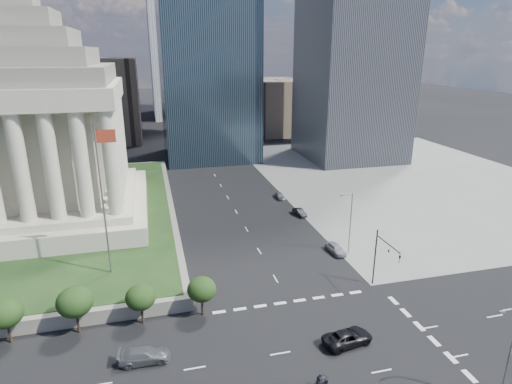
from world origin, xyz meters
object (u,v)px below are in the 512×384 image
object	(u,v)px
flagpole	(103,193)
suv_grey	(144,355)
parked_sedan_mid	(300,212)
traffic_signal_ne	(383,255)
war_memorial	(32,107)
parked_sedan_far	(280,196)
parked_sedan_near	(336,249)
street_lamp_north	(350,219)
pickup_truck	(348,337)
motorcycle_trail	(319,382)
street_lamp_south	(509,349)

from	to	relation	value
flagpole	suv_grey	xyz separation A→B (m)	(3.96, -16.77, -12.35)
flagpole	parked_sedan_mid	size ratio (longest dim) A/B	5.22
flagpole	traffic_signal_ne	distance (m)	36.69
flagpole	suv_grey	distance (m)	21.20
war_memorial	parked_sedan_mid	distance (m)	50.37
parked_sedan_mid	parked_sedan_far	size ratio (longest dim) A/B	1.01
war_memorial	suv_grey	world-z (taller)	war_memorial
war_memorial	flagpole	distance (m)	28.16
suv_grey	parked_sedan_far	xyz separation A→B (m)	(28.64, 45.38, -0.12)
suv_grey	parked_sedan_mid	world-z (taller)	suv_grey
parked_sedan_near	parked_sedan_far	distance (m)	27.26
street_lamp_north	parked_sedan_far	bearing A→B (deg)	95.29
street_lamp_north	suv_grey	world-z (taller)	street_lamp_north
flagpole	pickup_truck	bearing A→B (deg)	-37.19
parked_sedan_far	parked_sedan_mid	bearing A→B (deg)	-84.84
street_lamp_north	motorcycle_trail	bearing A→B (deg)	-120.81
war_memorial	parked_sedan_far	size ratio (longest dim) A/B	10.25
flagpole	parked_sedan_near	size ratio (longest dim) A/B	4.58
traffic_signal_ne	flagpole	bearing A→B (deg)	163.29
war_memorial	street_lamp_north	bearing A→B (deg)	-25.92
flagpole	street_lamp_south	world-z (taller)	flagpole
street_lamp_north	parked_sedan_mid	distance (m)	17.87
war_memorial	suv_grey	bearing A→B (deg)	-68.41
street_lamp_north	parked_sedan_mid	bearing A→B (deg)	96.12
pickup_truck	parked_sedan_mid	xyz separation A→B (m)	(7.94, 37.31, -0.15)
suv_grey	flagpole	bearing A→B (deg)	15.66
street_lamp_north	pickup_truck	xyz separation A→B (m)	(-9.77, -20.26, -4.88)
parked_sedan_far	motorcycle_trail	size ratio (longest dim) A/B	1.70
traffic_signal_ne	parked_sedan_far	xyz separation A→B (m)	(-1.73, 38.91, -4.60)
parked_sedan_far	parked_sedan_near	bearing A→B (deg)	-87.25
pickup_truck	parked_sedan_near	world-z (taller)	pickup_truck
parked_sedan_far	street_lamp_south	bearing A→B (deg)	-86.28
flagpole	parked_sedan_far	xyz separation A→B (m)	(32.60, 28.60, -12.47)
street_lamp_south	parked_sedan_mid	xyz separation A→B (m)	(-1.83, 48.05, -5.03)
traffic_signal_ne	parked_sedan_near	size ratio (longest dim) A/B	1.83
flagpole	pickup_truck	xyz separation A→B (m)	(25.39, -19.26, -12.33)
street_lamp_south	street_lamp_north	distance (m)	31.00
war_memorial	parked_sedan_far	bearing A→B (deg)	5.87
street_lamp_north	suv_grey	xyz separation A→B (m)	(-31.19, -17.77, -4.90)
street_lamp_north	war_memorial	bearing A→B (deg)	154.08
street_lamp_south	parked_sedan_near	xyz separation A→B (m)	(-1.83, 31.35, -4.92)
war_memorial	parked_sedan_mid	world-z (taller)	war_memorial
parked_sedan_near	parked_sedan_far	size ratio (longest dim) A/B	1.15
flagpole	street_lamp_south	xyz separation A→B (m)	(35.16, -30.00, -7.45)
pickup_truck	motorcycle_trail	xyz separation A→B (m)	(-5.56, -5.44, 0.06)
pickup_truck	parked_sedan_far	distance (m)	48.41
war_memorial	parked_sedan_near	bearing A→B (deg)	-26.46
parked_sedan_near	traffic_signal_ne	bearing A→B (deg)	-90.15
street_lamp_north	parked_sedan_near	bearing A→B (deg)	169.17
flagpole	pickup_truck	distance (m)	34.17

